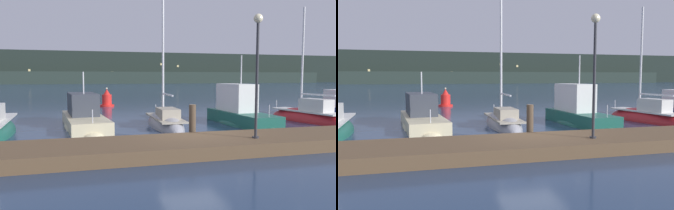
{
  "view_description": "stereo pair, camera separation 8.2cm",
  "coord_description": "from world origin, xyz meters",
  "views": [
    {
      "loc": [
        -4.41,
        -12.27,
        2.65
      ],
      "look_at": [
        0.0,
        3.89,
        1.2
      ],
      "focal_mm": 35.0,
      "sensor_mm": 36.0,
      "label": 1
    },
    {
      "loc": [
        -4.33,
        -12.29,
        2.65
      ],
      "look_at": [
        0.0,
        3.89,
        1.2
      ],
      "focal_mm": 35.0,
      "sensor_mm": 36.0,
      "label": 2
    }
  ],
  "objects": [
    {
      "name": "dock",
      "position": [
        0.0,
        -1.51,
        0.23
      ],
      "size": [
        39.94,
        2.8,
        0.45
      ],
      "primitive_type": "cube",
      "color": "brown",
      "rests_on": "ground"
    },
    {
      "name": "ground_plane",
      "position": [
        0.0,
        0.0,
        0.0
      ],
      "size": [
        400.0,
        400.0,
        0.0
      ],
      "primitive_type": "plane",
      "color": "navy"
    },
    {
      "name": "mooring_pile_2",
      "position": [
        0.0,
        0.14,
        0.76
      ],
      "size": [
        0.28,
        0.28,
        1.53
      ],
      "primitive_type": "cylinder",
      "color": "#4C3D2D",
      "rests_on": "ground"
    },
    {
      "name": "motorboat_berth_6",
      "position": [
        4.3,
        4.25,
        0.43
      ],
      "size": [
        2.15,
        6.06,
        4.36
      ],
      "color": "#195647",
      "rests_on": "ground"
    },
    {
      "name": "motorboat_berth_4",
      "position": [
        -4.17,
        5.51,
        0.31
      ],
      "size": [
        2.74,
        7.19,
        3.38
      ],
      "color": "beige",
      "rests_on": "ground"
    },
    {
      "name": "dock_lamppost",
      "position": [
        1.68,
        -1.9,
        3.35
      ],
      "size": [
        0.32,
        0.32,
        4.39
      ],
      "color": "#2D2D33",
      "rests_on": "dock"
    },
    {
      "name": "channel_buoy",
      "position": [
        -2.01,
        17.29,
        0.6
      ],
      "size": [
        1.28,
        1.28,
        1.69
      ],
      "color": "red",
      "rests_on": "ground"
    },
    {
      "name": "sailboat_berth_7",
      "position": [
        8.67,
        4.2,
        0.12
      ],
      "size": [
        2.33,
        5.66,
        7.56
      ],
      "color": "red",
      "rests_on": "ground"
    },
    {
      "name": "hillside_backdrop",
      "position": [
        3.22,
        126.23,
        5.83
      ],
      "size": [
        240.0,
        23.0,
        12.62
      ],
      "color": "#1E2823",
      "rests_on": "ground"
    },
    {
      "name": "sailboat_berth_5",
      "position": [
        -0.0,
        4.48,
        0.09
      ],
      "size": [
        1.72,
        5.4,
        7.73
      ],
      "color": "gray",
      "rests_on": "ground"
    }
  ]
}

